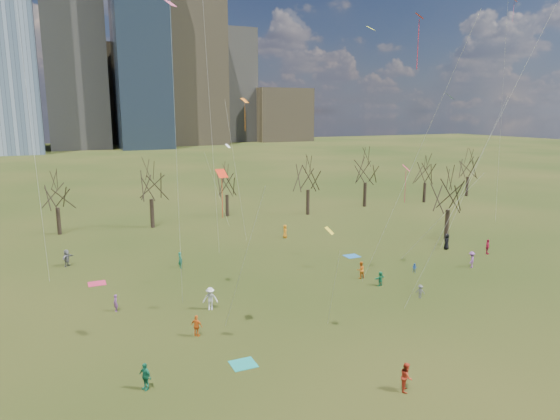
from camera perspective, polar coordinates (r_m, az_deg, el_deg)
name	(u,v)px	position (r m, az deg, el deg)	size (l,w,h in m)	color
ground	(346,331)	(38.53, 7.57, -13.50)	(500.00, 500.00, 0.00)	black
downtown_skyline	(87,57)	(241.86, -21.16, 15.96)	(212.50, 78.00, 118.00)	slate
bare_tree_row	(205,184)	(70.07, -8.60, 2.95)	(113.04, 29.80, 9.50)	black
blanket_teal	(243,364)	(33.79, -4.22, -17.15)	(1.60, 1.50, 0.03)	teal
blanket_navy	(352,256)	(56.98, 8.22, -5.24)	(1.60, 1.50, 0.03)	#2363A4
blanket_crimson	(97,283)	(50.82, -20.19, -7.89)	(1.60, 1.50, 0.03)	#C42749
person_2	(406,377)	(31.48, 14.25, -17.99)	(0.84, 0.66, 1.74)	red
person_3	(420,291)	(45.79, 15.74, -8.94)	(0.78, 0.45, 1.20)	slate
person_4	(197,326)	(37.49, -9.50, -12.94)	(0.95, 0.39, 1.61)	orange
person_5	(380,279)	(47.93, 11.39, -7.69)	(1.29, 0.41, 1.39)	#1C7E4D
person_6	(447,241)	(62.12, 18.52, -3.43)	(0.93, 0.61, 1.91)	black
person_7	(116,303)	(43.43, -18.28, -10.06)	(0.52, 0.34, 1.42)	#864992
person_8	(415,268)	(52.55, 15.13, -6.42)	(0.47, 0.36, 0.96)	#2754AB
person_9	(210,299)	(41.92, -7.97, -10.00)	(1.24, 0.71, 1.91)	silver
person_10	(488,247)	(61.77, 22.63, -3.90)	(1.00, 0.42, 1.71)	#C31B42
person_11	(67,258)	(57.21, -23.19, -5.06)	(1.68, 0.54, 1.82)	slate
person_12	(285,231)	(64.20, 0.58, -2.46)	(0.84, 0.55, 1.72)	orange
person_13	(180,260)	(53.10, -11.32, -5.63)	(0.62, 0.41, 1.71)	#197157
person_14	(361,270)	(49.60, 9.21, -6.78)	(0.82, 0.64, 1.68)	orange
person_15	(472,260)	(55.90, 21.05, -5.31)	(1.11, 0.64, 1.72)	#8C4C99
person_16	(145,376)	(31.73, -15.16, -17.87)	(0.98, 0.41, 1.67)	#19724C
kites_airborne	(307,138)	(44.00, 3.11, 8.18)	(72.39, 38.59, 31.02)	red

